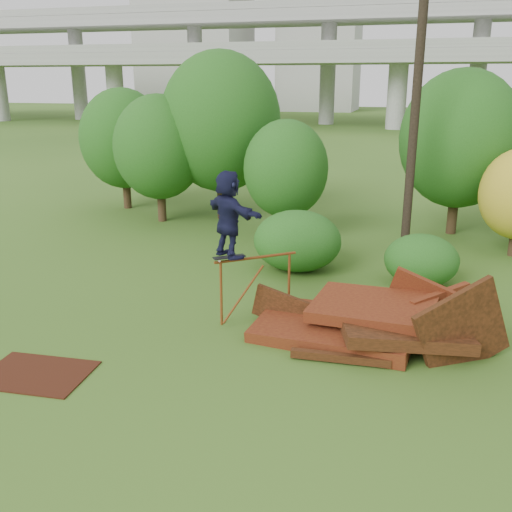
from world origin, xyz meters
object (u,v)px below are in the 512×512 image
(flat_plate, at_px, (36,374))
(scrap_pile, at_px, (368,324))
(skater, at_px, (229,214))
(utility_pole, at_px, (415,111))

(flat_plate, bearing_deg, scrap_pile, 28.13)
(skater, distance_m, utility_pole, 7.99)
(scrap_pile, distance_m, utility_pole, 8.06)
(scrap_pile, relative_size, skater, 2.90)
(skater, relative_size, flat_plate, 0.97)
(skater, bearing_deg, utility_pole, -82.35)
(scrap_pile, relative_size, utility_pole, 0.63)
(scrap_pile, distance_m, flat_plate, 6.85)
(scrap_pile, bearing_deg, skater, 178.09)
(scrap_pile, xyz_separation_m, skater, (-3.17, 0.11, 2.21))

